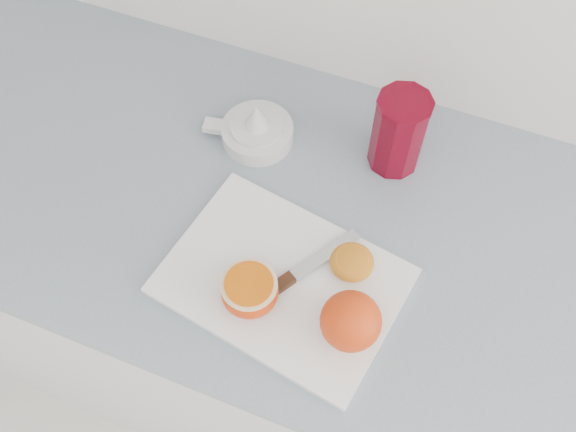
{
  "coord_description": "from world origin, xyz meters",
  "views": [
    {
      "loc": [
        -0.0,
        1.19,
        1.77
      ],
      "look_at": [
        -0.18,
        1.64,
        0.96
      ],
      "focal_mm": 40.0,
      "sensor_mm": 36.0,
      "label": 1
    }
  ],
  "objects_px": {
    "cutting_board": "(283,281)",
    "red_tumbler": "(398,134)",
    "counter": "(309,320)",
    "citrus_juicer": "(256,130)",
    "half_orange": "(250,291)"
  },
  "relations": [
    {
      "from": "cutting_board",
      "to": "red_tumbler",
      "type": "distance_m",
      "value": 0.3
    },
    {
      "from": "counter",
      "to": "red_tumbler",
      "type": "height_order",
      "value": "red_tumbler"
    },
    {
      "from": "citrus_juicer",
      "to": "red_tumbler",
      "type": "height_order",
      "value": "red_tumbler"
    },
    {
      "from": "citrus_juicer",
      "to": "red_tumbler",
      "type": "xyz_separation_m",
      "value": [
        0.23,
        0.04,
        0.04
      ]
    },
    {
      "from": "cutting_board",
      "to": "red_tumbler",
      "type": "height_order",
      "value": "red_tumbler"
    },
    {
      "from": "cutting_board",
      "to": "half_orange",
      "type": "distance_m",
      "value": 0.06
    },
    {
      "from": "counter",
      "to": "red_tumbler",
      "type": "distance_m",
      "value": 0.54
    },
    {
      "from": "citrus_juicer",
      "to": "red_tumbler",
      "type": "distance_m",
      "value": 0.24
    },
    {
      "from": "cutting_board",
      "to": "red_tumbler",
      "type": "bearing_deg",
      "value": 72.79
    },
    {
      "from": "citrus_juicer",
      "to": "half_orange",
      "type": "bearing_deg",
      "value": -68.55
    },
    {
      "from": "counter",
      "to": "half_orange",
      "type": "relative_size",
      "value": 27.58
    },
    {
      "from": "counter",
      "to": "red_tumbler",
      "type": "xyz_separation_m",
      "value": [
        0.08,
        0.15,
        0.51
      ]
    },
    {
      "from": "red_tumbler",
      "to": "cutting_board",
      "type": "bearing_deg",
      "value": -107.21
    },
    {
      "from": "counter",
      "to": "citrus_juicer",
      "type": "xyz_separation_m",
      "value": [
        -0.15,
        0.11,
        0.47
      ]
    },
    {
      "from": "half_orange",
      "to": "cutting_board",
      "type": "bearing_deg",
      "value": 55.07
    }
  ]
}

